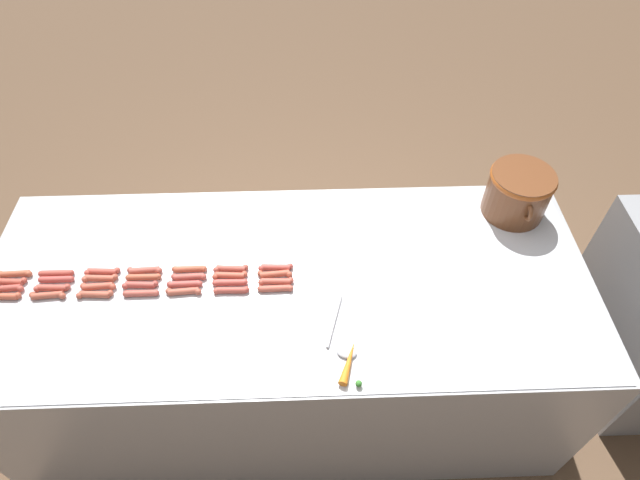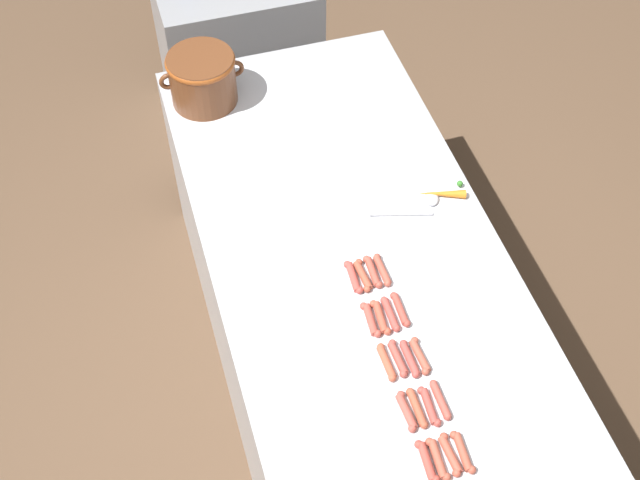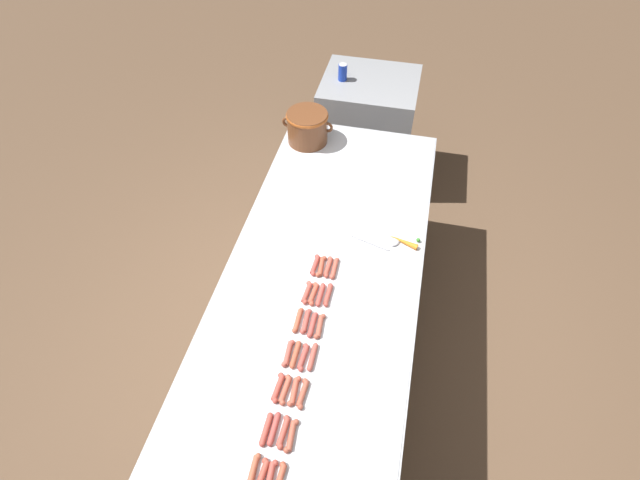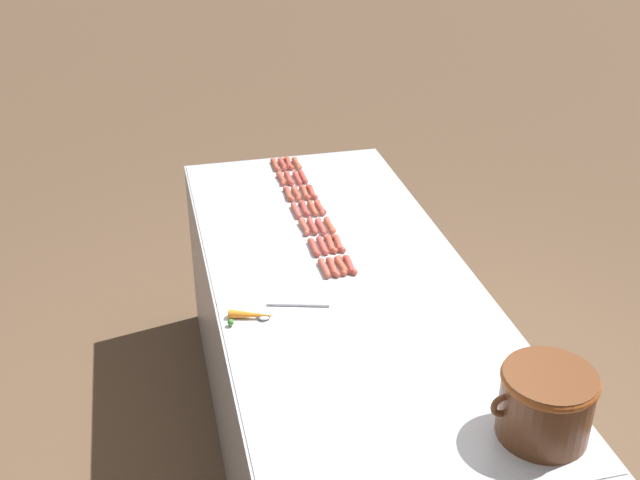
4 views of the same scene
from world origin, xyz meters
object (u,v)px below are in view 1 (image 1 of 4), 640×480
object	(u,v)px
hot_dog_22	(47,295)
hot_dog_27	(275,288)
hot_dog_25	(183,291)
hot_dog_16	(98,286)
hot_dog_26	(231,290)
hot_dog_17	(140,285)
hot_dog_14	(6,288)
serving_spoon	(342,341)
hot_dog_1	(56,273)
hot_dog_2	(102,272)
hot_dog_18	(185,284)
hot_dog_9	(100,278)
hot_dog_13	(275,274)
hot_dog_0	(14,274)
hot_dog_8	(56,279)
hot_dog_24	(141,293)
hot_dog_11	(189,277)
hot_dog_19	(230,282)
hot_dog_3	(145,270)
hot_dog_4	(189,269)
hot_dog_20	(276,281)
hot_dog_10	(143,277)
hot_dog_12	(230,275)
hot_dog_23	(95,294)
hot_dog_7	(9,282)
hot_dog_6	(276,267)
hot_dog_5	(231,269)
bean_pot	(518,191)
hot_dog_21	(2,296)

from	to	relation	value
hot_dog_22	hot_dog_27	bearing A→B (deg)	90.15
hot_dog_22	hot_dog_25	distance (m)	0.50
hot_dog_16	hot_dog_26	distance (m)	0.50
hot_dog_16	hot_dog_17	world-z (taller)	same
hot_dog_14	serving_spoon	size ratio (longest dim) A/B	0.51
hot_dog_1	hot_dog_2	size ratio (longest dim) A/B	1.00
hot_dog_18	hot_dog_9	bearing A→B (deg)	-96.75
hot_dog_13	hot_dog_14	bearing A→B (deg)	-88.12
hot_dog_0	hot_dog_27	world-z (taller)	same
hot_dog_8	hot_dog_24	distance (m)	0.34
hot_dog_8	serving_spoon	distance (m)	1.11
hot_dog_11	hot_dog_26	bearing A→B (deg)	67.49
hot_dog_13	serving_spoon	xyz separation A→B (m)	(0.30, 0.24, -0.00)
hot_dog_19	hot_dog_17	bearing A→B (deg)	-90.08
hot_dog_3	hot_dog_16	size ratio (longest dim) A/B	1.00
hot_dog_1	hot_dog_18	world-z (taller)	same
hot_dog_4	hot_dog_14	distance (m)	0.68
hot_dog_19	hot_dog_13	bearing A→B (deg)	101.56
hot_dog_11	hot_dog_20	size ratio (longest dim) A/B	1.00
hot_dog_24	hot_dog_25	bearing A→B (deg)	91.28
hot_dog_2	hot_dog_13	size ratio (longest dim) A/B	1.00
hot_dog_22	hot_dog_25	xyz separation A→B (m)	(-0.00, 0.50, 0.00)
hot_dog_10	hot_dog_12	size ratio (longest dim) A/B	1.00
hot_dog_12	hot_dog_18	size ratio (longest dim) A/B	1.00
hot_dog_25	hot_dog_27	bearing A→B (deg)	90.27
hot_dog_9	hot_dog_23	xyz separation A→B (m)	(0.08, -0.00, 0.00)
hot_dog_22	hot_dog_18	bearing A→B (deg)	93.96
hot_dog_13	hot_dog_19	xyz separation A→B (m)	(0.03, -0.17, 0.00)
hot_dog_9	hot_dog_27	distance (m)	0.67
hot_dog_1	hot_dog_0	bearing A→B (deg)	-91.00
hot_dog_8	hot_dog_16	xyz separation A→B (m)	(0.04, 0.17, 0.00)
hot_dog_2	hot_dog_8	distance (m)	0.17
hot_dog_7	hot_dog_24	bearing A→B (deg)	82.10
hot_dog_25	hot_dog_14	bearing A→B (deg)	-93.14
hot_dog_6	hot_dog_13	world-z (taller)	same
hot_dog_8	hot_dog_23	size ratio (longest dim) A/B	1.00
hot_dog_5	hot_dog_7	xyz separation A→B (m)	(0.03, -0.84, 0.00)
bean_pot	hot_dog_18	bearing A→B (deg)	-75.30
hot_dog_0	hot_dog_2	bearing A→B (deg)	89.92
hot_dog_21	hot_dog_17	bearing A→B (deg)	94.07
hot_dog_0	hot_dog_17	bearing A→B (deg)	82.00
hot_dog_1	hot_dog_6	distance (m)	0.84
hot_dog_2	hot_dog_8	xyz separation A→B (m)	(0.03, -0.17, 0.00)
hot_dog_14	hot_dog_21	world-z (taller)	same
hot_dog_11	hot_dog_19	distance (m)	0.16
hot_dog_14	hot_dog_17	xyz separation A→B (m)	(0.00, 0.50, 0.00)
hot_dog_2	hot_dog_13	bearing A→B (deg)	87.00
hot_dog_10	hot_dog_18	size ratio (longest dim) A/B	1.00
hot_dog_0	hot_dog_10	size ratio (longest dim) A/B	1.00
hot_dog_13	hot_dog_26	size ratio (longest dim) A/B	1.00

